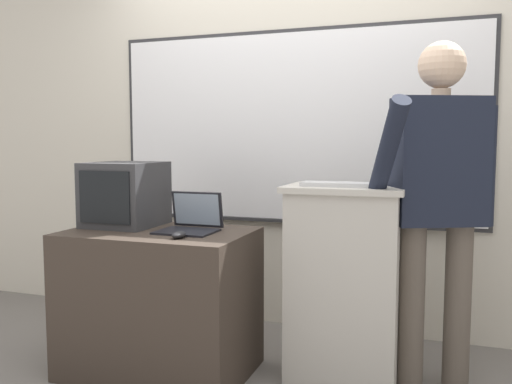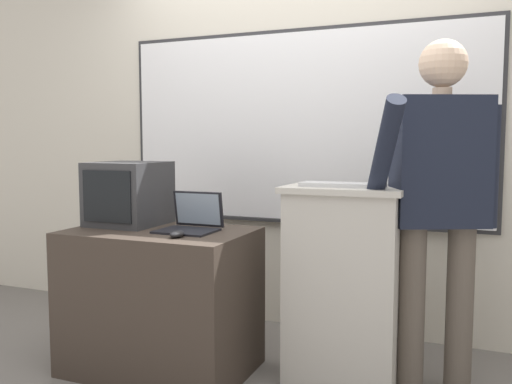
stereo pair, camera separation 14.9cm
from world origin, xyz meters
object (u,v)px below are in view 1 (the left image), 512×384
side_desk (160,302)px  person_presenter (438,190)px  laptop (192,220)px  crt_monitor (125,194)px  lectern_podium (345,282)px  computer_mouse_by_laptop (179,235)px  wireless_keyboard (343,184)px

side_desk → person_presenter: 1.54m
laptop → crt_monitor: bearing=175.3°
side_desk → laptop: (0.16, 0.06, 0.44)m
lectern_podium → crt_monitor: bearing=-172.8°
laptop → lectern_podium: bearing=13.5°
person_presenter → lectern_podium: bearing=161.4°
laptop → computer_mouse_by_laptop: laptop is taller
lectern_podium → computer_mouse_by_laptop: bearing=-150.6°
person_presenter → wireless_keyboard: 0.46m
side_desk → person_presenter: person_presenter is taller
lectern_podium → person_presenter: 0.66m
side_desk → laptop: bearing=21.0°
wireless_keyboard → crt_monitor: (-1.20, -0.10, -0.08)m
person_presenter → wireless_keyboard: (-0.45, -0.10, 0.02)m
lectern_podium → side_desk: size_ratio=1.05×
wireless_keyboard → computer_mouse_by_laptop: (-0.73, -0.36, -0.24)m
side_desk → crt_monitor: (-0.26, 0.10, 0.56)m
laptop → side_desk: bearing=-159.0°
laptop → computer_mouse_by_laptop: (0.04, -0.23, -0.04)m
crt_monitor → side_desk: bearing=-20.5°
wireless_keyboard → computer_mouse_by_laptop: size_ratio=4.14×
lectern_podium → person_presenter: size_ratio=0.59×
lectern_podium → wireless_keyboard: 0.51m
person_presenter → side_desk: bearing=167.9°
laptop → computer_mouse_by_laptop: 0.23m
side_desk → laptop: size_ratio=3.27×
person_presenter → laptop: bearing=166.6°
lectern_podium → computer_mouse_by_laptop: size_ratio=10.08×
wireless_keyboard → crt_monitor: bearing=-175.4°
crt_monitor → laptop: bearing=-4.7°
side_desk → lectern_podium: bearing=14.9°
person_presenter → crt_monitor: person_presenter is taller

